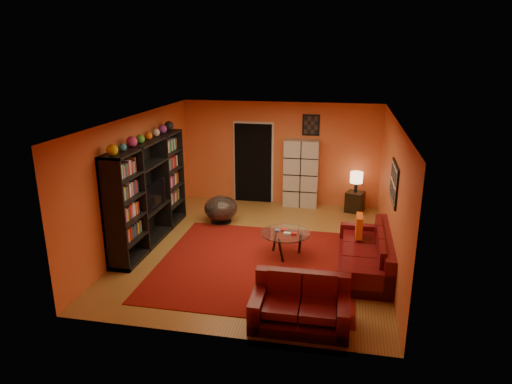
% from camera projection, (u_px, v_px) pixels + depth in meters
% --- Properties ---
extents(floor, '(6.00, 6.00, 0.00)m').
position_uv_depth(floor, '(258.00, 248.00, 9.18)').
color(floor, brown).
rests_on(floor, ground).
extents(ceiling, '(6.00, 6.00, 0.00)m').
position_uv_depth(ceiling, '(258.00, 119.00, 8.40)').
color(ceiling, white).
rests_on(ceiling, wall_back).
extents(wall_back, '(6.00, 0.00, 6.00)m').
position_uv_depth(wall_back, '(280.00, 153.00, 11.60)').
color(wall_back, '#CD582D').
rests_on(wall_back, floor).
extents(wall_front, '(6.00, 0.00, 6.00)m').
position_uv_depth(wall_front, '(215.00, 251.00, 5.98)').
color(wall_front, '#CD582D').
rests_on(wall_front, floor).
extents(wall_left, '(0.00, 6.00, 6.00)m').
position_uv_depth(wall_left, '(137.00, 180.00, 9.25)').
color(wall_left, '#CD582D').
rests_on(wall_left, floor).
extents(wall_right, '(0.00, 6.00, 6.00)m').
position_uv_depth(wall_right, '(392.00, 194.00, 8.33)').
color(wall_right, '#CD582D').
rests_on(wall_right, floor).
extents(rug, '(3.60, 3.60, 0.01)m').
position_uv_depth(rug, '(256.00, 264.00, 8.50)').
color(rug, '#5A0C0A').
rests_on(rug, floor).
extents(doorway, '(0.95, 0.10, 2.04)m').
position_uv_depth(doorway, '(253.00, 163.00, 11.77)').
color(doorway, black).
rests_on(doorway, floor).
extents(wall_art_right, '(0.03, 1.00, 0.70)m').
position_uv_depth(wall_art_right, '(394.00, 183.00, 7.96)').
color(wall_art_right, black).
rests_on(wall_art_right, wall_right).
extents(wall_art_back, '(0.42, 0.03, 0.52)m').
position_uv_depth(wall_art_back, '(311.00, 125.00, 11.22)').
color(wall_art_back, black).
rests_on(wall_art_back, wall_back).
extents(entertainment_unit, '(0.45, 3.00, 2.10)m').
position_uv_depth(entertainment_unit, '(149.00, 192.00, 9.28)').
color(entertainment_unit, black).
rests_on(entertainment_unit, floor).
extents(tv, '(0.98, 0.13, 0.56)m').
position_uv_depth(tv, '(150.00, 195.00, 9.25)').
color(tv, black).
rests_on(tv, entertainment_unit).
extents(sofa, '(0.93, 2.24, 0.85)m').
position_uv_depth(sofa, '(369.00, 255.00, 8.23)').
color(sofa, '#4A090F').
rests_on(sofa, rug).
extents(loveseat, '(1.41, 0.85, 0.85)m').
position_uv_depth(loveseat, '(301.00, 304.00, 6.62)').
color(loveseat, '#4A090F').
rests_on(loveseat, rug).
extents(throw_pillow, '(0.12, 0.42, 0.42)m').
position_uv_depth(throw_pillow, '(359.00, 226.00, 8.64)').
color(throw_pillow, orange).
rests_on(throw_pillow, sofa).
extents(coffee_table, '(0.95, 0.95, 0.47)m').
position_uv_depth(coffee_table, '(285.00, 235.00, 8.73)').
color(coffee_table, silver).
rests_on(coffee_table, floor).
extents(storage_cabinet, '(0.85, 0.39, 1.70)m').
position_uv_depth(storage_cabinet, '(301.00, 174.00, 11.44)').
color(storage_cabinet, '#AFABA2').
rests_on(storage_cabinet, floor).
extents(bowl_chair, '(0.76, 0.76, 0.62)m').
position_uv_depth(bowl_chair, '(221.00, 208.00, 10.49)').
color(bowl_chair, black).
rests_on(bowl_chair, floor).
extents(side_table, '(0.51, 0.51, 0.50)m').
position_uv_depth(side_table, '(355.00, 202.00, 11.20)').
color(side_table, black).
rests_on(side_table, floor).
extents(table_lamp, '(0.30, 0.30, 0.50)m').
position_uv_depth(table_lamp, '(356.00, 178.00, 11.02)').
color(table_lamp, black).
rests_on(table_lamp, side_table).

